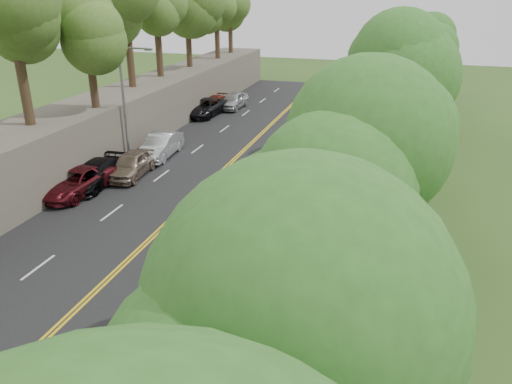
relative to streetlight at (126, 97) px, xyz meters
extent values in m
plane|color=#33511E|center=(10.46, -14.00, -4.64)|extent=(140.00, 140.00, 0.00)
cube|color=black|center=(5.06, 1.00, -4.62)|extent=(11.20, 66.00, 0.04)
cube|color=gray|center=(13.01, 1.00, -4.61)|extent=(4.20, 66.00, 0.05)
cube|color=#81D314|center=(10.71, 1.00, -4.34)|extent=(0.42, 66.00, 0.60)
cube|color=#595147|center=(-3.04, 1.00, -2.64)|extent=(5.00, 66.00, 4.00)
cube|color=slate|center=(15.11, 1.00, -3.64)|extent=(0.04, 66.00, 2.00)
cylinder|color=gray|center=(-0.24, 0.00, -0.64)|extent=(0.18, 0.18, 8.00)
cylinder|color=gray|center=(0.87, 0.00, 3.21)|extent=(2.30, 0.13, 0.13)
cube|color=gray|center=(1.95, 0.00, 3.16)|extent=(0.50, 0.22, 0.14)
cylinder|color=gray|center=(11.51, -17.00, -3.04)|extent=(0.09, 0.09, 3.10)
cube|color=white|center=(11.51, -17.03, -2.04)|extent=(0.62, 0.04, 0.62)
cube|color=white|center=(11.51, -17.03, -2.74)|extent=(0.56, 0.04, 0.50)
cylinder|color=#C84216|center=(13.46, 2.24, -4.11)|extent=(0.58, 0.58, 0.95)
cube|color=gray|center=(14.56, -14.22, -4.21)|extent=(1.30, 1.07, 0.77)
imported|color=maroon|center=(-0.14, -6.18, -3.85)|extent=(2.96, 5.57, 1.49)
imported|color=black|center=(0.12, -4.72, -3.85)|extent=(2.41, 5.26, 1.49)
imported|color=gray|center=(1.46, -2.58, -3.79)|extent=(2.30, 4.89, 1.62)
imported|color=silver|center=(1.46, 1.54, -3.76)|extent=(2.12, 5.18, 1.67)
imported|color=black|center=(-0.14, 13.97, -3.81)|extent=(3.00, 5.83, 1.57)
imported|color=maroon|center=(-0.14, 16.07, -3.91)|extent=(2.07, 4.78, 1.37)
imported|color=#B9BABE|center=(1.46, 17.58, -3.79)|extent=(2.11, 4.82, 1.62)
imported|color=gold|center=(11.91, -5.07, -3.72)|extent=(0.58, 0.87, 1.74)
imported|color=white|center=(11.21, -12.05, -3.65)|extent=(0.49, 0.71, 1.87)
imported|color=black|center=(11.91, -10.81, -3.76)|extent=(0.82, 0.94, 1.65)
imported|color=brown|center=(11.70, -9.63, -3.82)|extent=(0.87, 1.13, 1.55)
imported|color=black|center=(14.66, 5.31, -3.79)|extent=(1.01, 0.68, 1.59)
camera|label=1|loc=(18.07, -29.53, 7.02)|focal=35.00mm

